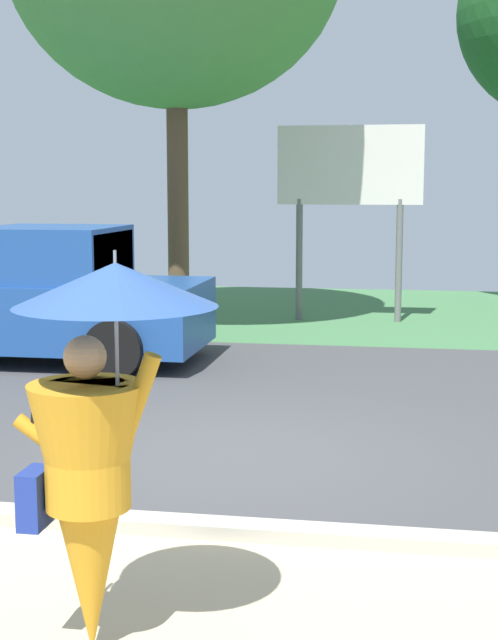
{
  "coord_description": "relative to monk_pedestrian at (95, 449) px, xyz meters",
  "views": [
    {
      "loc": [
        1.59,
        -8.19,
        2.45
      ],
      "look_at": [
        -0.01,
        1.0,
        1.1
      ],
      "focal_mm": 52.55,
      "sensor_mm": 36.0,
      "label": 1
    }
  ],
  "objects": [
    {
      "name": "ground_plane",
      "position": [
        -0.02,
        6.71,
        -1.16
      ],
      "size": [
        40.0,
        22.0,
        0.2
      ],
      "color": "#424244"
    },
    {
      "name": "pickup_truck",
      "position": [
        -3.81,
        7.85,
        -0.24
      ],
      "size": [
        5.2,
        2.28,
        1.88
      ],
      "rotation": [
        0.0,
        0.0,
        0.05
      ],
      "color": "#1E478C",
      "rests_on": "ground_plane"
    },
    {
      "name": "roadside_billboard",
      "position": [
        0.45,
        12.52,
        1.44
      ],
      "size": [
        2.6,
        0.12,
        3.5
      ],
      "color": "slate",
      "rests_on": "ground_plane"
    },
    {
      "name": "monk_pedestrian",
      "position": [
        0.0,
        0.0,
        0.0
      ],
      "size": [
        1.09,
        1.03,
        2.13
      ],
      "rotation": [
        0.0,
        0.0,
        -0.06
      ],
      "color": "orange",
      "rests_on": "ground_plane"
    }
  ]
}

